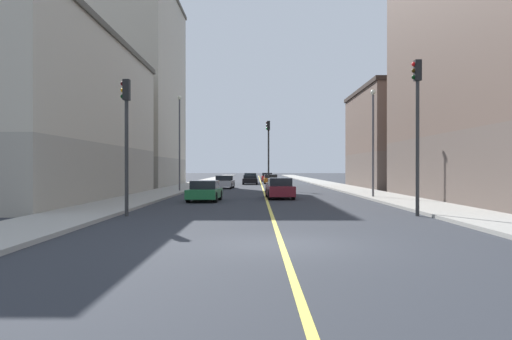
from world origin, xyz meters
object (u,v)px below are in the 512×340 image
at_px(building_right_midblock, 124,89).
at_px(car_orange, 270,179).
at_px(car_red, 266,177).
at_px(car_green, 204,191).
at_px(traffic_light_left_near, 416,117).
at_px(traffic_light_median_far, 267,146).
at_px(car_maroon, 279,189).
at_px(car_teal, 249,178).
at_px(street_lamp_left_near, 372,132).
at_px(building_left_mid, 411,139).
at_px(traffic_light_right_near, 125,128).
at_px(car_silver, 223,182).
at_px(street_lamp_right_near, 178,134).
at_px(car_black, 249,180).
at_px(building_right_corner, 31,116).

distance_m(building_right_midblock, car_orange, 22.17).
distance_m(car_red, car_green, 47.63).
relative_size(traffic_light_left_near, traffic_light_median_far, 1.02).
distance_m(car_maroon, car_teal, 36.76).
xyz_separation_m(street_lamp_left_near, car_maroon, (-6.37, 0.12, -3.88)).
relative_size(traffic_light_median_far, car_green, 1.62).
xyz_separation_m(building_left_mid, traffic_light_median_far, (-15.11, -3.99, -0.92)).
bearing_deg(traffic_light_right_near, car_silver, 85.52).
xyz_separation_m(car_teal, car_silver, (-2.48, -19.25, -0.04)).
height_order(traffic_light_right_near, car_red, traffic_light_right_near).
height_order(traffic_light_median_far, car_green, traffic_light_median_far).
bearing_deg(traffic_light_left_near, car_teal, 98.94).
xyz_separation_m(street_lamp_right_near, car_black, (5.85, 21.19, -4.45)).
xyz_separation_m(building_right_midblock, traffic_light_right_near, (9.29, -35.89, -7.26)).
bearing_deg(street_lamp_left_near, building_left_mid, 65.58).
relative_size(building_right_midblock, traffic_light_left_near, 3.28).
bearing_deg(building_right_corner, street_lamp_right_near, 50.26).
distance_m(building_right_midblock, car_silver, 16.68).
relative_size(building_right_midblock, car_red, 5.34).
relative_size(traffic_light_left_near, car_green, 1.65).
relative_size(traffic_light_left_near, traffic_light_right_near, 1.14).
height_order(traffic_light_right_near, car_maroon, traffic_light_right_near).
relative_size(car_orange, car_green, 1.05).
bearing_deg(car_silver, building_right_corner, -122.39).
bearing_deg(building_left_mid, building_right_midblock, 170.91).
height_order(building_left_mid, car_orange, building_left_mid).
bearing_deg(building_left_mid, car_teal, 132.73).
relative_size(traffic_light_right_near, street_lamp_left_near, 0.81).
distance_m(car_orange, car_red, 11.54).
height_order(building_right_corner, traffic_light_median_far, building_right_corner).
distance_m(building_left_mid, car_green, 29.06).
bearing_deg(street_lamp_right_near, car_red, 76.77).
relative_size(building_right_midblock, street_lamp_right_near, 2.70).
distance_m(street_lamp_right_near, car_maroon, 12.99).
xyz_separation_m(building_right_corner, building_right_midblock, (0.00, 24.11, 5.56)).
distance_m(building_right_corner, building_right_midblock, 24.74).
relative_size(street_lamp_right_near, car_teal, 1.78).
bearing_deg(car_silver, street_lamp_right_near, -111.76).
relative_size(building_left_mid, building_right_corner, 0.64).
relative_size(traffic_light_left_near, car_orange, 1.57).
height_order(car_black, car_silver, car_silver).
bearing_deg(building_right_midblock, car_orange, 30.10).
bearing_deg(street_lamp_left_near, car_black, 106.10).
bearing_deg(traffic_light_right_near, car_teal, 84.40).
distance_m(traffic_light_median_far, car_maroon, 14.64).
relative_size(traffic_light_left_near, car_silver, 1.59).
bearing_deg(car_teal, car_orange, -53.20).
height_order(building_right_corner, traffic_light_right_near, building_right_corner).
height_order(traffic_light_median_far, car_black, traffic_light_median_far).
relative_size(traffic_light_median_far, car_silver, 1.56).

